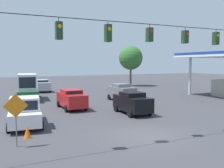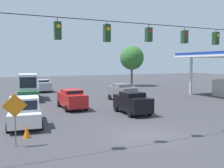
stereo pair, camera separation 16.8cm
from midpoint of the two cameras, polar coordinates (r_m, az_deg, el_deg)
ground_plane at (r=15.87m, az=7.69°, el=-11.52°), size 140.00×140.00×0.00m
overhead_signal_span at (r=14.91m, az=8.47°, el=6.37°), size 23.46×0.38×7.51m
sedan_red_withflow_mid at (r=24.60m, az=-8.99°, el=-3.32°), size 2.12×4.54×1.87m
sedan_silver_withflow_deep at (r=39.92m, az=-15.37°, el=-0.29°), size 2.13×4.51×1.86m
box_truck_green_withflow_far at (r=31.87m, az=-18.48°, el=-0.66°), size 2.96×6.88×3.10m
pickup_truck_white_parked_shoulder at (r=18.81m, az=-19.09°, el=-6.09°), size 2.68×5.31×2.12m
sedan_black_crossing_near at (r=22.03m, az=4.87°, el=-4.20°), size 2.14×4.16×1.91m
sedan_grey_oncoming_far at (r=29.37m, az=2.40°, el=-1.81°), size 2.19×4.10×2.00m
traffic_cone_nearest at (r=15.96m, az=-18.63°, el=-10.30°), size 0.43×0.43×0.73m
traffic_cone_second at (r=18.98m, az=-19.81°, el=-7.90°), size 0.43×0.43×0.73m
traffic_cone_third at (r=21.85m, az=-19.84°, el=-6.24°), size 0.43×0.43×0.73m
work_zone_sign at (r=14.23m, az=-21.02°, el=-5.51°), size 1.27×0.06×2.84m
tree_horizon_left at (r=48.16m, az=4.66°, el=5.96°), size 4.58×4.58×7.67m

